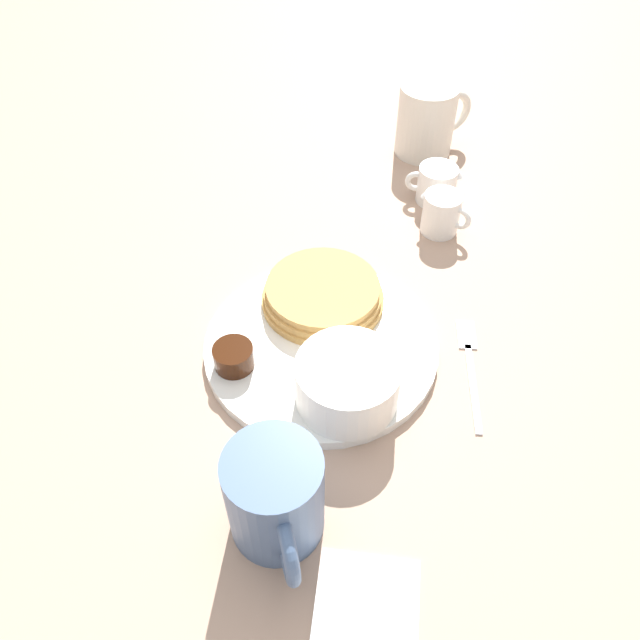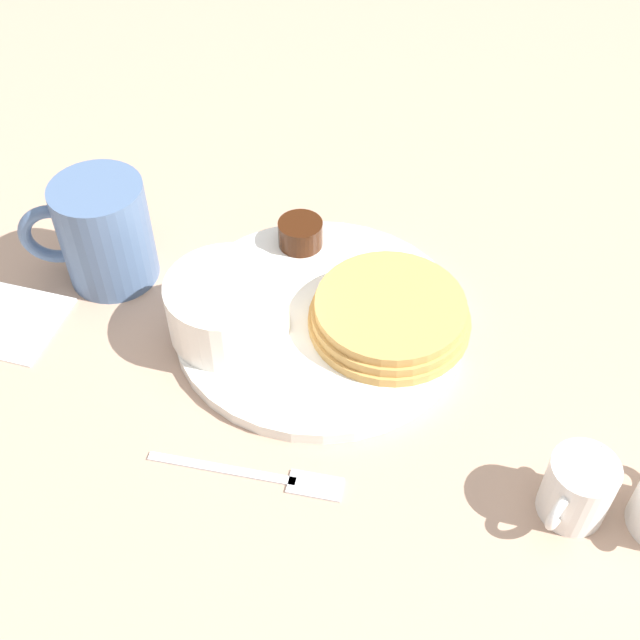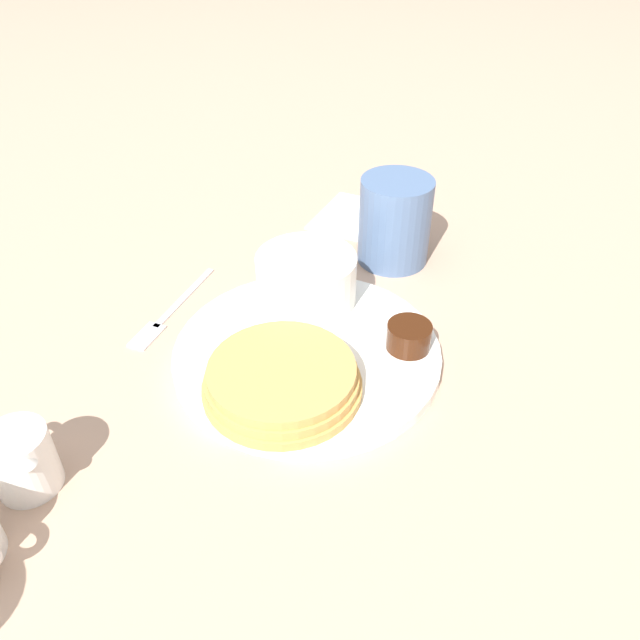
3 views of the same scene
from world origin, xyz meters
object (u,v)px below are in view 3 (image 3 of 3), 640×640
plate (307,353)px  coffee_mug (395,220)px  fork (166,315)px  bowl (306,277)px  creamer_pitcher_near (22,460)px

plate → coffee_mug: (0.20, -0.03, 0.04)m
fork → plate: bearing=-93.8°
bowl → plate: bearing=-159.0°
plate → creamer_pitcher_near: bearing=144.8°
creamer_pitcher_near → fork: creamer_pitcher_near is taller
plate → bowl: 0.09m
bowl → fork: bowl is taller
bowl → creamer_pitcher_near: bowl is taller
plate → creamer_pitcher_near: (-0.21, 0.15, 0.02)m
plate → bowl: bearing=21.0°
coffee_mug → fork: coffee_mug is taller
creamer_pitcher_near → bowl: bearing=-23.0°
bowl → coffee_mug: bearing=-24.3°
bowl → creamer_pitcher_near: 0.31m
plate → fork: bearing=86.2°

